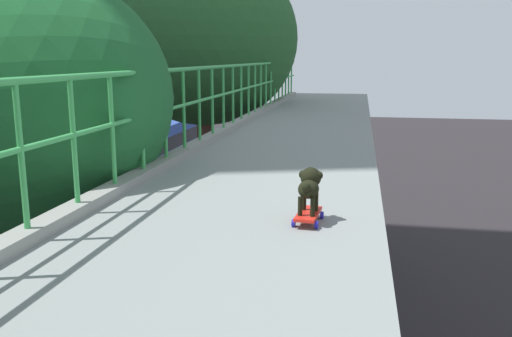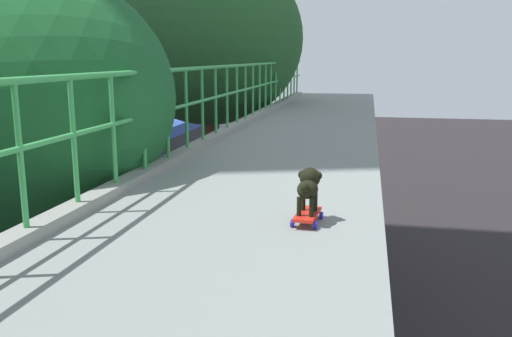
# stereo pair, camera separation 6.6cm
# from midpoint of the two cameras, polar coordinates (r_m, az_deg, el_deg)

# --- Properties ---
(car_red_taxi_fifth) EXTENTS (1.98, 3.98, 1.46)m
(car_red_taxi_fifth) POSITION_cam_midpoint_polar(r_m,az_deg,el_deg) (14.63, -18.14, -12.69)
(car_red_taxi_fifth) COLOR red
(car_red_taxi_fifth) RESTS_ON ground
(car_green_sixth) EXTENTS (1.88, 4.07, 1.36)m
(car_green_sixth) POSITION_cam_midpoint_polar(r_m,az_deg,el_deg) (19.47, -22.19, -6.71)
(car_green_sixth) COLOR #19723A
(car_green_sixth) RESTS_ON ground
(car_yellow_cab_seventh) EXTENTS (1.88, 4.49, 1.49)m
(car_yellow_cab_seventh) POSITION_cam_midpoint_polar(r_m,az_deg,el_deg) (20.08, -9.56, -5.53)
(car_yellow_cab_seventh) COLOR yellow
(car_yellow_cab_seventh) RESTS_ON ground
(city_bus) EXTENTS (2.57, 10.66, 3.04)m
(city_bus) POSITION_cam_midpoint_polar(r_m,az_deg,el_deg) (31.34, -8.48, 2.82)
(city_bus) COLOR #1F3D94
(city_bus) RESTS_ON ground
(roadside_tree_mid) EXTENTS (4.10, 4.10, 7.68)m
(roadside_tree_mid) POSITION_cam_midpoint_polar(r_m,az_deg,el_deg) (7.19, -24.76, 5.87)
(roadside_tree_mid) COLOR #4B3523
(roadside_tree_mid) RESTS_ON ground
(roadside_tree_far) EXTENTS (5.35, 5.35, 9.47)m
(roadside_tree_far) POSITION_cam_midpoint_polar(r_m,az_deg,el_deg) (15.89, -4.85, 13.34)
(roadside_tree_far) COLOR brown
(roadside_tree_far) RESTS_ON ground
(toy_skateboard) EXTENTS (0.23, 0.43, 0.08)m
(toy_skateboard) POSITION_cam_midpoint_polar(r_m,az_deg,el_deg) (4.34, 5.85, -4.89)
(toy_skateboard) COLOR red
(toy_skateboard) RESTS_ON overpass_deck
(small_dog) EXTENTS (0.20, 0.36, 0.35)m
(small_dog) POSITION_cam_midpoint_polar(r_m,az_deg,el_deg) (4.30, 5.99, -1.70)
(small_dog) COLOR black
(small_dog) RESTS_ON toy_skateboard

